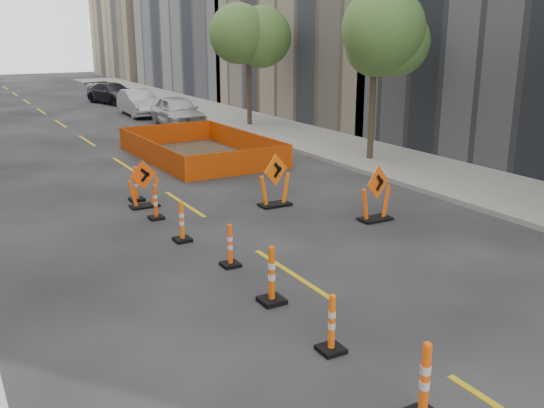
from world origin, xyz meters
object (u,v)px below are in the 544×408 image
channelizer_6 (182,221)px  channelizer_7 (155,202)px  chevron_sign_right (376,193)px  chevron_sign_left (143,184)px  channelizer_5 (230,245)px  channelizer_2 (425,381)px  channelizer_4 (272,274)px  parked_car_near (178,111)px  channelizer_3 (332,323)px  chevron_sign_center (275,180)px  parked_car_far (113,93)px  channelizer_8 (136,184)px  parked_car_mid (139,103)px

channelizer_6 → channelizer_7: size_ratio=1.06×
channelizer_7 → chevron_sign_right: size_ratio=0.63×
chevron_sign_left → channelizer_5: bearing=-95.6°
channelizer_2 → channelizer_4: same height
channelizer_2 → parked_car_near: parked_car_near is taller
channelizer_3 → chevron_sign_center: chevron_sign_center is taller
chevron_sign_left → parked_car_near: size_ratio=0.29×
parked_car_far → chevron_sign_right: bearing=-108.4°
parked_car_near → parked_car_far: bearing=92.6°
channelizer_5 → channelizer_8: (-0.16, 6.04, 0.05)m
chevron_sign_center → parked_car_mid: (2.54, 20.57, -0.01)m
channelizer_2 → channelizer_8: channelizer_2 is taller
channelizer_7 → channelizer_2: bearing=-89.3°
channelizer_4 → parked_car_far: (6.13, 32.95, 0.13)m
channelizer_2 → channelizer_8: (-0.02, 12.08, -0.04)m
channelizer_2 → chevron_sign_center: size_ratio=0.74×
channelizer_2 → channelizer_4: size_ratio=1.00×
channelizer_2 → parked_car_mid: 30.72m
channelizer_4 → chevron_sign_center: bearing=59.7°
channelizer_3 → channelizer_5: (0.18, 4.03, -0.02)m
chevron_sign_left → parked_car_mid: parked_car_mid is taller
channelizer_8 → parked_car_near: size_ratio=0.22×
channelizer_4 → channelizer_6: (-0.18, 4.03, -0.06)m
parked_car_near → channelizer_7: bearing=-111.0°
channelizer_8 → chevron_sign_left: chevron_sign_left is taller
channelizer_5 → channelizer_8: size_ratio=0.91×
parked_car_far → channelizer_2: bearing=-115.5°
chevron_sign_left → parked_car_near: 14.98m
channelizer_2 → chevron_sign_right: size_ratio=0.75×
channelizer_7 → parked_car_mid: (5.94, 20.09, 0.28)m
channelizer_5 → parked_car_mid: parked_car_mid is taller
channelizer_8 → chevron_sign_right: 7.04m
chevron_sign_center → parked_car_near: (2.96, 15.34, 0.03)m
channelizer_4 → chevron_sign_left: 7.30m
channelizer_5 → channelizer_6: channelizer_6 is taller
channelizer_8 → channelizer_7: bearing=-92.8°
parked_car_near → channelizer_2: bearing=-101.8°
parked_car_far → chevron_sign_left: bearing=-119.6°
parked_car_near → parked_car_mid: size_ratio=1.02×
chevron_sign_center → channelizer_2: bearing=-126.8°
channelizer_6 → chevron_sign_right: (5.08, -0.98, 0.25)m
chevron_sign_left → parked_car_far: 26.38m
channelizer_6 → channelizer_8: bearing=88.0°
channelizer_6 → parked_car_far: bearing=77.7°
channelizer_3 → parked_car_mid: 28.75m
channelizer_6 → channelizer_7: (0.04, 2.01, -0.03)m
channelizer_6 → chevron_sign_left: bearing=87.7°
channelizer_7 → parked_car_mid: parked_car_mid is taller
channelizer_4 → chevron_sign_left: chevron_sign_left is taller
channelizer_7 → channelizer_6: bearing=-91.2°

